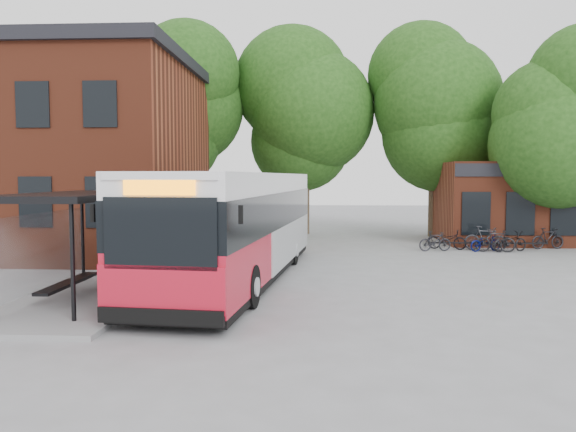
# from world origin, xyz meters

# --- Properties ---
(ground) EXTENTS (100.00, 100.00, 0.00)m
(ground) POSITION_xyz_m (0.00, 0.00, 0.00)
(ground) COLOR gray
(bus_shelter) EXTENTS (3.60, 7.00, 2.90)m
(bus_shelter) POSITION_xyz_m (-4.50, -1.00, 1.45)
(bus_shelter) COLOR black
(bus_shelter) RESTS_ON ground
(bike_rail) EXTENTS (5.20, 0.10, 0.38)m
(bike_rail) POSITION_xyz_m (9.28, 10.00, 0.19)
(bike_rail) COLOR black
(bike_rail) RESTS_ON ground
(tree_0) EXTENTS (7.92, 7.92, 11.00)m
(tree_0) POSITION_xyz_m (-6.00, 16.00, 5.50)
(tree_0) COLOR #1A4011
(tree_0) RESTS_ON ground
(tree_1) EXTENTS (7.92, 7.92, 10.40)m
(tree_1) POSITION_xyz_m (1.00, 17.00, 5.20)
(tree_1) COLOR #1A4011
(tree_1) RESTS_ON ground
(tree_2) EXTENTS (7.92, 7.92, 11.00)m
(tree_2) POSITION_xyz_m (8.00, 16.00, 5.50)
(tree_2) COLOR #1A4011
(tree_2) RESTS_ON ground
(tree_3) EXTENTS (7.04, 7.04, 9.28)m
(tree_3) POSITION_xyz_m (13.00, 12.00, 4.64)
(tree_3) COLOR #1A4011
(tree_3) RESTS_ON ground
(city_bus) EXTENTS (4.19, 13.60, 3.40)m
(city_bus) POSITION_xyz_m (-0.77, 2.48, 1.70)
(city_bus) COLOR red
(city_bus) RESTS_ON ground
(bicycle_1) EXTENTS (1.52, 0.68, 0.88)m
(bicycle_1) POSITION_xyz_m (6.90, 9.73, 0.44)
(bicycle_1) COLOR black
(bicycle_1) RESTS_ON ground
(bicycle_2) EXTENTS (1.82, 1.12, 0.90)m
(bicycle_2) POSITION_xyz_m (7.59, 10.45, 0.45)
(bicycle_2) COLOR black
(bicycle_2) RESTS_ON ground
(bicycle_3) EXTENTS (1.88, 1.11, 1.09)m
(bicycle_3) POSITION_xyz_m (9.18, 10.04, 0.55)
(bicycle_3) COLOR #2F3036
(bicycle_3) RESTS_ON ground
(bicycle_4) EXTENTS (1.63, 1.06, 0.81)m
(bicycle_4) POSITION_xyz_m (9.11, 9.81, 0.40)
(bicycle_4) COLOR #040C4B
(bicycle_4) RESTS_ON ground
(bicycle_5) EXTENTS (1.73, 0.75, 1.01)m
(bicycle_5) POSITION_xyz_m (9.47, 9.58, 0.50)
(bicycle_5) COLOR black
(bicycle_5) RESTS_ON ground
(bicycle_6) EXTENTS (1.83, 1.23, 0.91)m
(bicycle_6) POSITION_xyz_m (10.14, 9.70, 0.45)
(bicycle_6) COLOR black
(bicycle_6) RESTS_ON ground
(bicycle_7) EXTENTS (1.68, 0.84, 0.97)m
(bicycle_7) POSITION_xyz_m (12.19, 10.76, 0.49)
(bicycle_7) COLOR black
(bicycle_7) RESTS_ON ground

